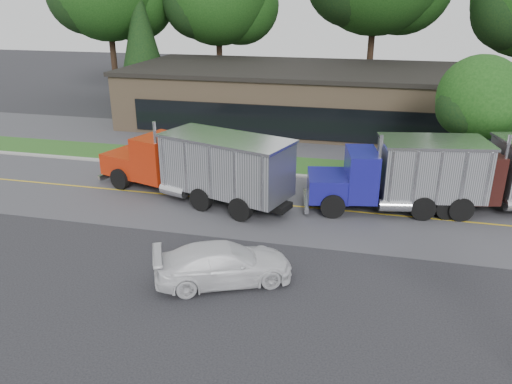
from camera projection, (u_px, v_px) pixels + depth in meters
ground at (206, 310)px, 15.96m from camera, size 140.00×140.00×0.00m
road at (266, 204)px, 24.11m from camera, size 60.00×8.00×0.02m
center_line at (266, 204)px, 24.11m from camera, size 60.00×0.12×0.01m
curb at (282, 175)px, 27.91m from camera, size 60.00×0.30×0.12m
grass_verge at (287, 166)px, 29.54m from camera, size 60.00×3.40×0.03m
far_parking at (300, 143)px, 34.06m from camera, size 60.00×7.00×0.02m
strip_mall at (338, 99)px, 38.33m from camera, size 32.00×12.00×4.00m
evergreen_left at (141, 38)px, 44.40m from camera, size 4.69×4.69×10.66m
tree_verge at (481, 102)px, 25.86m from camera, size 4.67×4.39×6.66m
dump_truck_red at (202, 164)px, 24.00m from camera, size 10.67×5.63×3.36m
dump_truck_blue at (406, 173)px, 22.83m from camera, size 8.23×3.89×3.36m
rally_car at (224, 263)px, 17.35m from camera, size 5.17×3.78×1.39m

